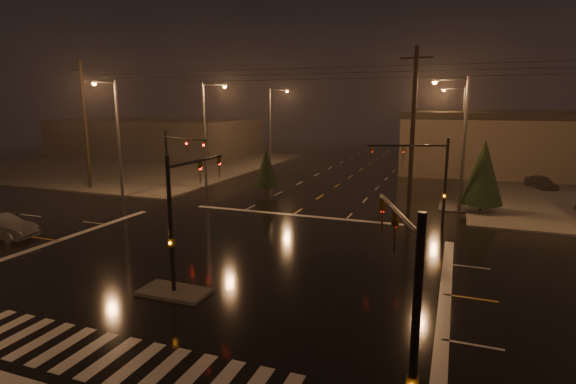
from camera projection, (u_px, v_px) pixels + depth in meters
name	position (u px, v px, depth m)	size (l,w,h in m)	color
ground	(220.00, 263.00, 23.09)	(140.00, 140.00, 0.00)	black
sidewalk_nw	(134.00, 164.00, 61.01)	(36.00, 36.00, 0.12)	#4C4943
median_island	(174.00, 292.00, 19.40)	(3.00, 1.60, 0.15)	#4C4943
crosswalk	(86.00, 352.00, 14.83)	(15.00, 2.60, 0.01)	beige
stop_bar_far	(293.00, 215.00, 33.19)	(16.00, 0.50, 0.01)	beige
commercial_block	(157.00, 137.00, 73.23)	(30.00, 18.00, 5.60)	#393432
signal_mast_median	(182.00, 204.00, 19.55)	(0.25, 4.59, 6.00)	black
signal_mast_ne	(429.00, 173.00, 28.38)	(4.84, 1.86, 6.00)	black
signal_mast_nw	(175.00, 160.00, 34.96)	(4.84, 1.86, 6.00)	black
signal_mast_se	(406.00, 304.00, 9.89)	(1.55, 3.87, 6.00)	black
streetlight_1	(207.00, 128.00, 42.37)	(2.77, 0.32, 10.00)	#38383A
streetlight_2	(272.00, 122.00, 57.07)	(2.77, 0.32, 10.00)	#38383A
streetlight_3	(460.00, 135.00, 32.80)	(2.77, 0.32, 10.00)	#38383A
streetlight_4	(460.00, 124.00, 51.16)	(2.77, 0.32, 10.00)	#38383A
streetlight_5	(115.00, 131.00, 37.78)	(0.32, 2.77, 10.00)	#38383A
utility_pole_0	(85.00, 125.00, 42.38)	(2.20, 0.32, 12.00)	black
utility_pole_1	(413.00, 131.00, 32.00)	(2.20, 0.32, 12.00)	black
conifer_0	(483.00, 172.00, 33.29)	(3.07, 3.07, 5.49)	black
conifer_3	(266.00, 168.00, 40.27)	(2.22, 2.22, 4.17)	black
car_parked	(541.00, 182.00, 43.18)	(1.56, 3.87, 1.32)	black
car_crossing	(0.00, 227.00, 27.21)	(1.55, 4.45, 1.47)	#53555A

